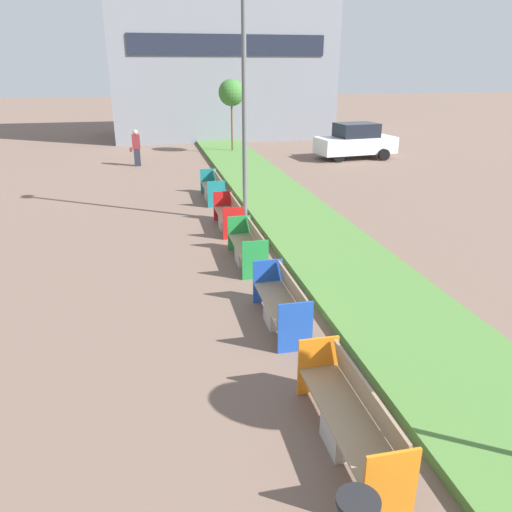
% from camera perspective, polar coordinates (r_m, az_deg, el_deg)
% --- Properties ---
extents(planter_grass_strip, '(2.80, 120.00, 0.18)m').
position_cam_1_polar(planter_grass_strip, '(11.89, 11.36, -2.19)').
color(planter_grass_strip, '#4C7A38').
rests_on(planter_grass_strip, ground).
extents(building_backdrop, '(14.44, 8.17, 10.69)m').
position_cam_1_polar(building_backdrop, '(36.99, -4.22, 21.89)').
color(building_backdrop, gray).
rests_on(building_backdrop, ground).
extents(bench_orange_frame, '(0.65, 2.41, 0.94)m').
position_cam_1_polar(bench_orange_frame, '(6.89, 10.73, -18.11)').
color(bench_orange_frame, '#ADA8A0').
rests_on(bench_orange_frame, ground).
extents(bench_blue_frame, '(0.65, 2.07, 0.94)m').
position_cam_1_polar(bench_blue_frame, '(9.59, 2.98, -5.80)').
color(bench_blue_frame, '#ADA8A0').
rests_on(bench_blue_frame, ground).
extents(bench_green_frame, '(0.65, 2.09, 0.94)m').
position_cam_1_polar(bench_green_frame, '(12.51, -0.90, 0.78)').
color(bench_green_frame, '#ADA8A0').
rests_on(bench_green_frame, ground).
extents(bench_red_frame, '(0.65, 2.01, 0.94)m').
position_cam_1_polar(bench_red_frame, '(15.23, -3.08, 4.44)').
color(bench_red_frame, '#ADA8A0').
rests_on(bench_red_frame, ground).
extents(bench_teal_frame, '(0.65, 2.26, 0.94)m').
position_cam_1_polar(bench_teal_frame, '(18.73, -4.91, 7.55)').
color(bench_teal_frame, '#ADA8A0').
rests_on(bench_teal_frame, ground).
extents(street_lamp_post, '(0.24, 0.44, 7.30)m').
position_cam_1_polar(street_lamp_post, '(15.34, -1.37, 18.49)').
color(street_lamp_post, '#56595B').
rests_on(street_lamp_post, ground).
extents(sapling_tree_far, '(1.43, 1.43, 4.02)m').
position_cam_1_polar(sapling_tree_far, '(28.71, -2.82, 18.12)').
color(sapling_tree_far, brown).
rests_on(sapling_tree_far, ground).
extents(pedestrian_walking, '(0.53, 0.24, 1.77)m').
position_cam_1_polar(pedestrian_walking, '(25.85, -13.52, 11.95)').
color(pedestrian_walking, '#232633').
rests_on(pedestrian_walking, ground).
extents(parked_car_distant, '(4.38, 2.24, 1.86)m').
position_cam_1_polar(parked_car_distant, '(27.81, 11.32, 12.73)').
color(parked_car_distant, silver).
rests_on(parked_car_distant, ground).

